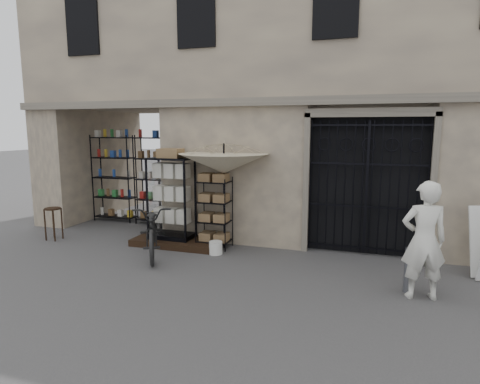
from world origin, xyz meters
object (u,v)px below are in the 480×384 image
(display_cabinet, at_px, (172,203))
(shopkeeper, at_px, (420,298))
(market_umbrella, at_px, (224,158))
(steel_bollard, at_px, (408,270))
(bicycle, at_px, (154,255))
(white_bucket, at_px, (216,248))
(wooden_stool, at_px, (54,223))
(wire_rack, at_px, (214,213))

(display_cabinet, height_order, shopkeeper, display_cabinet)
(market_umbrella, height_order, steel_bollard, market_umbrella)
(display_cabinet, distance_m, bicycle, 1.29)
(market_umbrella, xyz_separation_m, white_bucket, (-0.02, -0.49, -1.90))
(wooden_stool, bearing_deg, market_umbrella, 8.62)
(wire_rack, distance_m, steel_bollard, 4.23)
(display_cabinet, distance_m, steel_bollard, 5.20)
(white_bucket, xyz_separation_m, wooden_stool, (-4.16, -0.14, 0.28))
(white_bucket, relative_size, bicycle, 0.13)
(bicycle, relative_size, steel_bollard, 2.85)
(bicycle, bearing_deg, steel_bollard, -34.09)
(steel_bollard, bearing_deg, wire_rack, 160.74)
(bicycle, height_order, shopkeeper, bicycle)
(wire_rack, bearing_deg, bicycle, -161.18)
(bicycle, bearing_deg, wooden_stool, 145.39)
(wire_rack, relative_size, shopkeeper, 0.85)
(wire_rack, xyz_separation_m, wooden_stool, (-3.95, -0.60, -0.37))
(wooden_stool, bearing_deg, bicycle, -6.03)
(bicycle, distance_m, shopkeeper, 5.22)
(bicycle, bearing_deg, white_bucket, -8.82)
(white_bucket, height_order, wooden_stool, wooden_stool)
(market_umbrella, distance_m, wooden_stool, 4.53)
(bicycle, height_order, wooden_stool, bicycle)
(display_cabinet, height_order, wooden_stool, display_cabinet)
(display_cabinet, height_order, steel_bollard, display_cabinet)
(display_cabinet, distance_m, shopkeeper, 5.47)
(white_bucket, bearing_deg, steel_bollard, -13.88)
(market_umbrella, height_order, white_bucket, market_umbrella)
(steel_bollard, bearing_deg, white_bucket, 166.12)
(white_bucket, distance_m, steel_bollard, 3.88)
(wooden_stool, xyz_separation_m, steel_bollard, (7.92, -0.79, -0.04))
(wooden_stool, relative_size, shopkeeper, 0.42)
(market_umbrella, height_order, shopkeeper, market_umbrella)
(wooden_stool, height_order, shopkeeper, wooden_stool)
(market_umbrella, xyz_separation_m, steel_bollard, (3.74, -1.42, -1.66))
(display_cabinet, bearing_deg, white_bucket, -20.89)
(display_cabinet, bearing_deg, steel_bollard, -18.34)
(white_bucket, relative_size, wooden_stool, 0.37)
(wire_rack, bearing_deg, wooden_stool, 166.25)
(display_cabinet, relative_size, bicycle, 0.95)
(display_cabinet, bearing_deg, wooden_stool, -173.52)
(display_cabinet, xyz_separation_m, wooden_stool, (-2.93, -0.52, -0.58))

